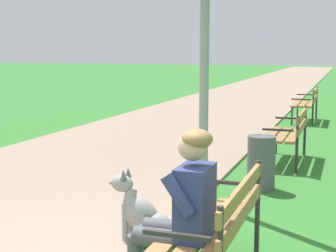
% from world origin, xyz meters
% --- Properties ---
extents(paved_path, '(4.29, 60.00, 0.04)m').
position_xyz_m(paved_path, '(-2.42, 24.00, 0.02)').
color(paved_path, gray).
rests_on(paved_path, ground).
extents(park_bench_near, '(0.55, 1.50, 0.85)m').
position_xyz_m(park_bench_near, '(0.44, 0.90, 0.51)').
color(park_bench_near, olive).
rests_on(park_bench_near, ground).
extents(park_bench_mid, '(0.55, 1.50, 0.85)m').
position_xyz_m(park_bench_mid, '(0.47, 5.47, 0.51)').
color(park_bench_mid, olive).
rests_on(park_bench_mid, ground).
extents(park_bench_far, '(0.55, 1.50, 0.85)m').
position_xyz_m(park_bench_far, '(0.36, 10.43, 0.51)').
color(park_bench_far, olive).
rests_on(park_bench_far, ground).
extents(person_seated_on_near_bench, '(0.74, 0.49, 1.25)m').
position_xyz_m(person_seated_on_near_bench, '(0.23, 0.61, 0.68)').
color(person_seated_on_near_bench, '#4C4C51').
rests_on(person_seated_on_near_bench, ground).
extents(dog_grey, '(0.83, 0.31, 0.71)m').
position_xyz_m(dog_grey, '(-0.39, 1.47, 0.26)').
color(dog_grey, gray).
rests_on(dog_grey, ground).
extents(lamp_post_near, '(0.24, 0.24, 4.11)m').
position_xyz_m(lamp_post_near, '(-0.25, 2.96, 2.13)').
color(lamp_post_near, gray).
rests_on(lamp_post_near, ground).
extents(litter_bin, '(0.36, 0.36, 0.70)m').
position_xyz_m(litter_bin, '(0.30, 3.75, 0.35)').
color(litter_bin, '#515156').
rests_on(litter_bin, ground).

